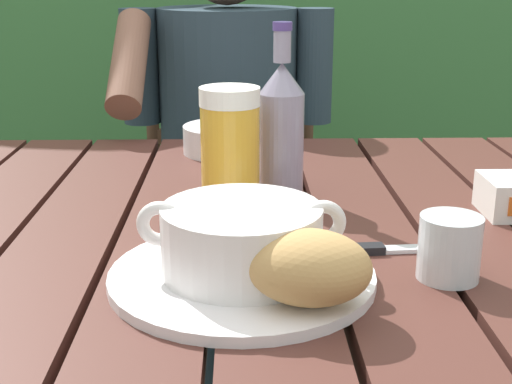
% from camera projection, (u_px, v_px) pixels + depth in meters
% --- Properties ---
extents(dining_table, '(1.16, 0.99, 0.76)m').
position_uv_depth(dining_table, '(268.00, 291.00, 0.97)').
color(dining_table, '#4D2821').
rests_on(dining_table, ground_plane).
extents(chair_near_diner, '(0.47, 0.46, 0.98)m').
position_uv_depth(chair_near_diner, '(230.00, 204.00, 1.91)').
color(chair_near_diner, '#482F1F').
rests_on(chair_near_diner, ground_plane).
extents(person_eating, '(0.48, 0.47, 1.21)m').
position_uv_depth(person_eating, '(227.00, 135.00, 1.65)').
color(person_eating, '#273944').
rests_on(person_eating, ground_plane).
extents(serving_plate, '(0.29, 0.29, 0.01)m').
position_uv_depth(serving_plate, '(242.00, 276.00, 0.77)').
color(serving_plate, white).
rests_on(serving_plate, dining_table).
extents(soup_bowl, '(0.22, 0.17, 0.08)m').
position_uv_depth(soup_bowl, '(242.00, 238.00, 0.75)').
color(soup_bowl, white).
rests_on(soup_bowl, serving_plate).
extents(bread_roll, '(0.14, 0.12, 0.07)m').
position_uv_depth(bread_roll, '(309.00, 267.00, 0.68)').
color(bread_roll, tan).
rests_on(bread_roll, serving_plate).
extents(beer_glass, '(0.08, 0.08, 0.17)m').
position_uv_depth(beer_glass, '(230.00, 149.00, 0.98)').
color(beer_glass, gold).
rests_on(beer_glass, dining_table).
extents(beer_bottle, '(0.07, 0.07, 0.25)m').
position_uv_depth(beer_bottle, '(281.00, 127.00, 1.03)').
color(beer_bottle, gray).
rests_on(beer_bottle, dining_table).
extents(water_glass_small, '(0.07, 0.07, 0.07)m').
position_uv_depth(water_glass_small, '(449.00, 248.00, 0.77)').
color(water_glass_small, silver).
rests_on(water_glass_small, dining_table).
extents(table_knife, '(0.17, 0.03, 0.01)m').
position_uv_depth(table_knife, '(381.00, 249.00, 0.85)').
color(table_knife, silver).
rests_on(table_knife, dining_table).
extents(diner_bowl, '(0.15, 0.15, 0.05)m').
position_uv_depth(diner_bowl, '(225.00, 139.00, 1.30)').
color(diner_bowl, white).
rests_on(diner_bowl, dining_table).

